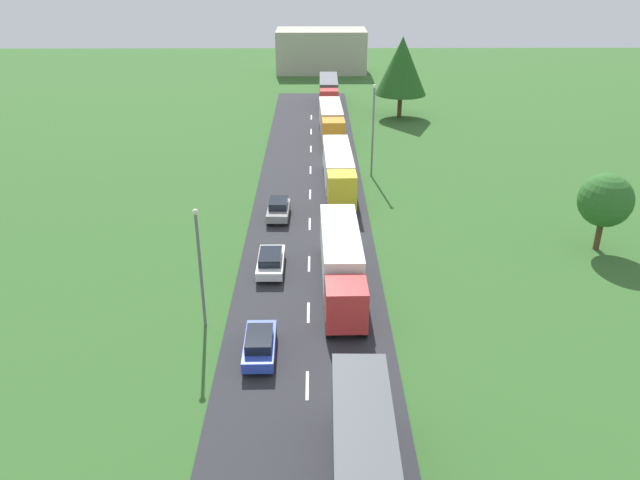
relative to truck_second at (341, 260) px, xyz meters
name	(u,v)px	position (x,y,z in m)	size (l,w,h in m)	color
road	(307,379)	(-2.17, -9.79, -2.09)	(10.00, 140.00, 0.06)	#2B2B30
lane_marking_centre	(306,435)	(-2.17, -14.08, -2.05)	(0.16, 120.72, 0.01)	white
truck_second	(341,260)	(0.00, 0.00, 0.00)	(2.66, 12.48, 3.62)	red
truck_third	(338,169)	(0.44, 18.68, -0.04)	(2.72, 13.00, 3.43)	yellow
truck_fourth	(331,121)	(0.20, 35.42, 0.06)	(2.73, 12.32, 3.67)	orange
truck_fifth	(329,91)	(0.23, 51.92, 0.05)	(2.58, 12.08, 3.68)	red
car_third	(260,344)	(-4.84, -7.72, -1.27)	(1.78, 4.34, 1.51)	blue
car_fourth	(271,261)	(-4.85, 2.47, -1.30)	(1.84, 4.55, 1.44)	white
car_fifth	(278,209)	(-4.79, 12.02, -1.27)	(1.86, 4.12, 1.52)	gray
lamppost_second	(200,262)	(-8.43, -4.43, 2.17)	(0.36, 0.36, 7.63)	slate
lamppost_third	(373,127)	(3.87, 22.52, 2.89)	(0.36, 0.36, 9.04)	slate
tree_birch	(402,66)	(9.47, 45.93, 4.51)	(6.61, 6.61, 10.27)	#513823
tree_pine	(605,201)	(19.55, 5.88, 1.82)	(3.96, 3.96, 5.94)	#513823
distant_building	(321,51)	(-0.55, 78.18, 1.49)	(15.58, 8.58, 7.22)	#B2A899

